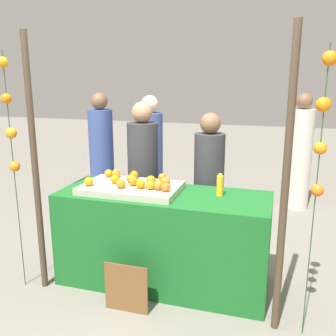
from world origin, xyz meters
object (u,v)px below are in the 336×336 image
juice_bottle (220,185)px  vendor_right (209,193)px  orange_1 (121,184)px  vendor_left (143,183)px  orange_0 (151,180)px  stall_counter (163,238)px  chalkboard_sign (127,289)px

juice_bottle → vendor_right: 0.62m
vendor_right → juice_bottle: bearing=-69.7°
orange_1 → vendor_left: bearing=95.3°
orange_0 → juice_bottle: 0.62m
stall_counter → vendor_left: 0.81m
orange_0 → juice_bottle: bearing=5.3°
orange_1 → vendor_left: vendor_left is taller
orange_0 → vendor_left: 0.69m
vendor_left → orange_1: bearing=-84.7°
stall_counter → juice_bottle: juice_bottle is taller
juice_bottle → vendor_left: 1.08m
vendor_left → vendor_right: size_ratio=1.06×
juice_bottle → vendor_left: (-0.92, 0.53, -0.20)m
stall_counter → vendor_left: vendor_left is taller
vendor_right → chalkboard_sign: bearing=-111.1°
orange_1 → juice_bottle: 0.88m
orange_1 → chalkboard_sign: 0.89m
chalkboard_sign → vendor_right: vendor_right is taller
orange_0 → orange_1: orange_0 is taller
vendor_left → vendor_right: vendor_left is taller
orange_1 → chalkboard_sign: size_ratio=0.19×
stall_counter → vendor_right: (0.30, 0.62, 0.28)m
chalkboard_sign → vendor_left: 1.31m
stall_counter → juice_bottle: (0.50, 0.08, 0.53)m
stall_counter → vendor_left: (-0.42, 0.61, 0.33)m
orange_0 → orange_1: (-0.23, -0.17, -0.00)m
orange_0 → vendor_right: 0.77m
stall_counter → orange_1: (-0.35, -0.14, 0.54)m
juice_bottle → chalkboard_sign: 1.17m
orange_1 → vendor_right: (0.65, 0.76, -0.25)m
stall_counter → orange_1: bearing=-158.0°
orange_1 → chalkboard_sign: orange_1 is taller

